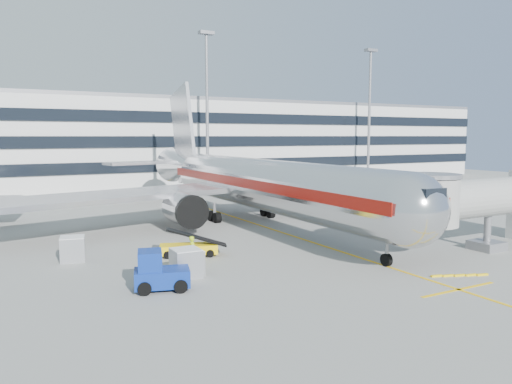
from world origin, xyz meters
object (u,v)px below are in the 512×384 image
belt_loader (189,248)px  baggage_tug (158,273)px  cargo_container_right (73,249)px  ramp_worker (193,250)px  cargo_container_front (186,263)px  main_jet (252,182)px  cargo_container_left (190,263)px

belt_loader → baggage_tug: bearing=-123.0°
baggage_tug → cargo_container_right: bearing=109.2°
belt_loader → baggage_tug: (-4.56, -7.03, 0.42)m
belt_loader → ramp_worker: bearing=-104.5°
baggage_tug → cargo_container_right: size_ratio=1.81×
cargo_container_right → cargo_container_front: cargo_container_front is taller
main_jet → cargo_container_left: bearing=-129.8°
cargo_container_right → ramp_worker: bearing=-34.4°
baggage_tug → ramp_worker: bearing=49.4°
baggage_tug → cargo_container_left: (2.76, 2.15, -0.22)m
main_jet → baggage_tug: bearing=-131.6°
belt_loader → ramp_worker: (-0.63, -2.44, 0.38)m
baggage_tug → cargo_container_left: bearing=37.9°
cargo_container_front → main_jet: bearing=50.0°
cargo_container_left → ramp_worker: bearing=64.4°
cargo_container_right → ramp_worker: (7.25, -4.96, 0.10)m
belt_loader → cargo_container_right: belt_loader is taller
belt_loader → cargo_container_front: 5.65m
cargo_container_left → cargo_container_right: size_ratio=0.83×
ramp_worker → baggage_tug: bearing=172.3°
belt_loader → ramp_worker: belt_loader is taller
baggage_tug → cargo_container_front: baggage_tug is taller
belt_loader → cargo_container_right: bearing=162.3°
main_jet → cargo_container_right: size_ratio=26.21×
main_jet → cargo_container_front: (-13.05, -15.56, -3.32)m
cargo_container_front → ramp_worker: (1.54, 2.77, 0.08)m
cargo_container_left → cargo_container_front: (-0.37, -0.33, 0.11)m
main_jet → cargo_container_right: (-18.76, -7.84, -3.34)m
cargo_container_right → baggage_tug: bearing=-70.8°
baggage_tug → belt_loader: bearing=57.0°
ramp_worker → cargo_container_right: bearing=88.5°
belt_loader → baggage_tug: baggage_tug is taller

